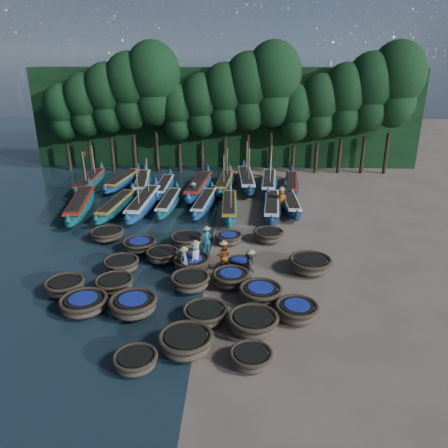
{
  "coord_description": "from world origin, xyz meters",
  "views": [
    {
      "loc": [
        1.87,
        -23.64,
        11.35
      ],
      "look_at": [
        0.78,
        1.94,
        1.3
      ],
      "focal_mm": 35.0,
      "sensor_mm": 36.0,
      "label": 1
    }
  ],
  "objects_px": {
    "long_boat_16": "(269,183)",
    "fisherman_5": "(193,192)",
    "long_boat_15": "(246,180)",
    "coracle_24": "(269,235)",
    "coracle_11": "(114,284)",
    "long_boat_11": "(142,183)",
    "long_boat_13": "(199,186)",
    "fisherman_3": "(250,264)",
    "coracle_23": "(229,238)",
    "coracle_20": "(107,234)",
    "coracle_15": "(121,264)",
    "long_boat_4": "(169,203)",
    "coracle_9": "(297,311)",
    "long_boat_9": "(90,182)",
    "long_boat_17": "(291,184)",
    "fisherman_0": "(196,256)",
    "coracle_16": "(162,255)",
    "long_boat_12": "(164,187)",
    "coracle_21": "(140,245)",
    "long_boat_8": "(290,203)",
    "coracle_7": "(205,314)",
    "coracle_22": "(187,240)",
    "long_boat_14": "(225,183)",
    "coracle_13": "(231,278)",
    "coracle_14": "(260,293)",
    "long_boat_7": "(272,207)",
    "coracle_19": "(310,264)",
    "fisherman_4": "(184,261)",
    "coracle_18": "(240,264)",
    "coracle_8": "(253,322)",
    "long_boat_5": "(204,203)",
    "long_boat_10": "(123,181)",
    "long_boat_3": "(144,203)",
    "coracle_10": "(65,286)",
    "long_boat_1": "(81,205)",
    "fisherman_6": "(281,199)",
    "coracle_17": "(192,263)",
    "long_boat_6": "(230,207)",
    "fisherman_2": "(223,255)",
    "fisherman_1": "(207,238)",
    "coracle_3": "(186,342)",
    "long_boat_2": "(116,206)"
  },
  "relations": [
    {
      "from": "long_boat_17",
      "to": "fisherman_0",
      "type": "bearing_deg",
      "value": -107.42
    },
    {
      "from": "long_boat_16",
      "to": "fisherman_5",
      "type": "xyz_separation_m",
      "value": [
        -6.35,
        -3.76,
        0.23
      ]
    },
    {
      "from": "long_boat_7",
      "to": "long_boat_11",
      "type": "distance_m",
      "value": 12.64
    },
    {
      "from": "long_boat_1",
      "to": "long_boat_2",
      "type": "xyz_separation_m",
      "value": [
        2.69,
        0.14,
        -0.09
      ]
    },
    {
      "from": "long_boat_10",
      "to": "coracle_13",
      "type": "bearing_deg",
      "value": -51.49
    },
    {
      "from": "coracle_22",
      "to": "fisherman_1",
      "type": "relative_size",
      "value": 1.36
    },
    {
      "from": "coracle_23",
      "to": "coracle_20",
      "type": "bearing_deg",
      "value": 178.15
    },
    {
      "from": "coracle_16",
      "to": "coracle_20",
      "type": "distance_m",
      "value": 5.07
    },
    {
      "from": "long_boat_11",
      "to": "fisherman_4",
      "type": "xyz_separation_m",
      "value": [
        5.81,
        -16.05,
        0.33
      ]
    },
    {
      "from": "coracle_13",
      "to": "coracle_15",
      "type": "xyz_separation_m",
      "value": [
        -6.12,
        1.36,
        -0.03
      ]
    },
    {
      "from": "coracle_9",
      "to": "coracle_24",
      "type": "xyz_separation_m",
      "value": [
        -0.8,
        8.82,
        -0.03
      ]
    },
    {
      "from": "coracle_9",
      "to": "fisherman_4",
      "type": "xyz_separation_m",
      "value": [
        -5.64,
        4.07,
        0.42
      ]
    },
    {
      "from": "long_boat_8",
      "to": "coracle_7",
      "type": "bearing_deg",
      "value": -110.56
    },
    {
      "from": "coracle_21",
      "to": "long_boat_1",
      "type": "distance_m",
      "value": 9.07
    },
    {
      "from": "long_boat_1",
      "to": "fisherman_6",
      "type": "bearing_deg",
      "value": -5.28
    },
    {
      "from": "coracle_9",
      "to": "long_boat_4",
      "type": "height_order",
      "value": "long_boat_4"
    },
    {
      "from": "long_boat_7",
      "to": "long_boat_8",
      "type": "height_order",
      "value": "long_boat_7"
    },
    {
      "from": "coracle_11",
      "to": "coracle_23",
      "type": "distance_m",
      "value": 8.32
    },
    {
      "from": "long_boat_13",
      "to": "fisherman_3",
      "type": "relative_size",
      "value": 5.14
    },
    {
      "from": "coracle_18",
      "to": "long_boat_13",
      "type": "distance_m",
      "value": 14.72
    },
    {
      "from": "coracle_9",
      "to": "coracle_19",
      "type": "xyz_separation_m",
      "value": [
        1.27,
        4.72,
        0.01
      ]
    },
    {
      "from": "coracle_11",
      "to": "long_boat_16",
      "type": "xyz_separation_m",
      "value": [
        8.85,
        18.29,
        0.19
      ]
    },
    {
      "from": "coracle_22",
      "to": "long_boat_14",
      "type": "height_order",
      "value": "long_boat_14"
    },
    {
      "from": "coracle_8",
      "to": "fisherman_1",
      "type": "bearing_deg",
      "value": 108.09
    },
    {
      "from": "long_boat_4",
      "to": "coracle_15",
      "type": "bearing_deg",
      "value": -92.74
    },
    {
      "from": "fisherman_2",
      "to": "fisherman_3",
      "type": "bearing_deg",
      "value": 161.06
    },
    {
      "from": "coracle_19",
      "to": "coracle_23",
      "type": "relative_size",
      "value": 1.28
    },
    {
      "from": "coracle_3",
      "to": "fisherman_5",
      "type": "xyz_separation_m",
      "value": [
        -1.76,
        19.31,
        0.33
      ]
    },
    {
      "from": "coracle_20",
      "to": "long_boat_8",
      "type": "xyz_separation_m",
      "value": [
        12.46,
        6.66,
        0.11
      ]
    },
    {
      "from": "coracle_14",
      "to": "coracle_17",
      "type": "bearing_deg",
      "value": 138.98
    },
    {
      "from": "coracle_16",
      "to": "long_boat_12",
      "type": "bearing_deg",
      "value": 99.27
    },
    {
      "from": "coracle_7",
      "to": "coracle_11",
      "type": "xyz_separation_m",
      "value": [
        -4.86,
        2.58,
        -0.01
      ]
    },
    {
      "from": "coracle_24",
      "to": "long_boat_11",
      "type": "distance_m",
      "value": 15.52
    },
    {
      "from": "long_boat_6",
      "to": "long_boat_8",
      "type": "bearing_deg",
      "value": 14.69
    },
    {
      "from": "coracle_14",
      "to": "coracle_22",
      "type": "bearing_deg",
      "value": 124.15
    },
    {
      "from": "coracle_15",
      "to": "long_boat_4",
      "type": "height_order",
      "value": "long_boat_4"
    },
    {
      "from": "coracle_8",
      "to": "long_boat_5",
      "type": "bearing_deg",
      "value": 102.36
    },
    {
      "from": "long_boat_15",
      "to": "coracle_24",
      "type": "bearing_deg",
      "value": -87.1
    },
    {
      "from": "coracle_10",
      "to": "coracle_13",
      "type": "height_order",
      "value": "coracle_13"
    },
    {
      "from": "coracle_18",
      "to": "fisherman_2",
      "type": "bearing_deg",
      "value": -179.53
    },
    {
      "from": "fisherman_0",
      "to": "coracle_7",
      "type": "bearing_deg",
      "value": 29.96
    },
    {
      "from": "coracle_15",
      "to": "fisherman_6",
      "type": "xyz_separation_m",
      "value": [
        9.64,
        10.53,
        0.51
      ]
    },
    {
      "from": "coracle_18",
      "to": "coracle_19",
      "type": "xyz_separation_m",
      "value": [
        3.9,
        -0.06,
        0.11
      ]
    },
    {
      "from": "coracle_16",
      "to": "long_boat_7",
      "type": "distance_m",
      "value": 10.9
    },
    {
      "from": "long_boat_3",
      "to": "long_boat_11",
      "type": "distance_m",
      "value": 5.85
    },
    {
      "from": "coracle_15",
      "to": "coracle_23",
      "type": "xyz_separation_m",
      "value": [
        5.83,
        4.04,
        -0.05
      ]
    },
    {
      "from": "coracle_9",
      "to": "long_boat_9",
      "type": "bearing_deg",
      "value": 128.7
    },
    {
      "from": "coracle_21",
      "to": "long_boat_12",
      "type": "bearing_deg",
      "value": 92.67
    },
    {
      "from": "coracle_8",
      "to": "long_boat_3",
      "type": "distance_m",
      "value": 17.44
    },
    {
      "from": "long_boat_7",
      "to": "fisherman_4",
      "type": "distance_m",
      "value": 11.44
    }
  ]
}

